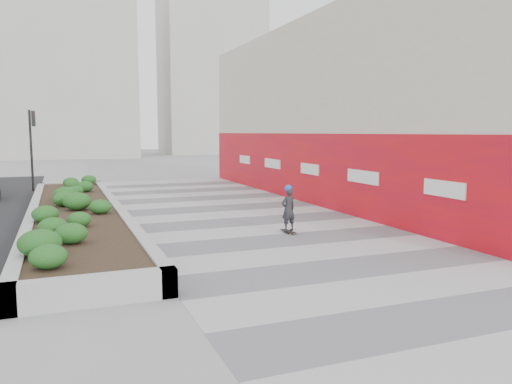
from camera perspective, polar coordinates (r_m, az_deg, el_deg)
ground at (r=12.74m, az=7.03°, el=-7.09°), size 160.00×160.00×0.00m
walkway at (r=15.38m, az=1.68°, el=-4.60°), size 8.00×36.00×0.01m
building at (r=23.68m, az=11.72°, el=8.93°), size 6.04×24.08×8.00m
planter at (r=18.05m, az=-19.87°, el=-1.97°), size 3.00×18.00×0.90m
traffic_signal_near at (r=28.38m, az=-24.22°, el=5.65°), size 0.33×0.28×4.20m
distant_bldg_north_l at (r=66.22m, az=-21.07°, el=12.42°), size 16.00×12.00×20.00m
distant_bldg_north_r at (r=74.42m, az=-5.13°, el=13.73°), size 14.00×10.00×24.00m
manhole_cover at (r=15.58m, az=3.38°, el=-4.47°), size 0.44×0.44×0.01m
skateboarder at (r=15.11m, az=3.72°, el=-1.94°), size 0.55×0.73×1.49m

